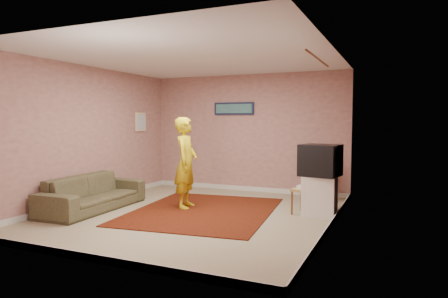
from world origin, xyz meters
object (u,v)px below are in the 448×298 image
at_px(crt_tv, 320,160).
at_px(sofa, 93,193).
at_px(tv_cabinet, 320,196).
at_px(chair_b, 305,183).
at_px(person, 186,163).
at_px(chair_a, 319,172).

xyz_separation_m(crt_tv, sofa, (-3.74, -1.15, -0.62)).
distance_m(tv_cabinet, chair_b, 0.31).
relative_size(crt_tv, chair_b, 1.46).
bearing_deg(sofa, chair_b, -73.91).
bearing_deg(crt_tv, sofa, -153.42).
xyz_separation_m(chair_b, sofa, (-3.50, -1.16, -0.22)).
height_order(tv_cabinet, crt_tv, crt_tv).
relative_size(tv_cabinet, person, 0.41).
bearing_deg(person, chair_b, -92.54).
relative_size(tv_cabinet, chair_a, 1.31).
height_order(crt_tv, chair_a, crt_tv).
relative_size(chair_b, sofa, 0.22).
height_order(tv_cabinet, chair_b, chair_b).
height_order(chair_b, person, person).
relative_size(chair_a, person, 0.31).
relative_size(chair_b, person, 0.28).
height_order(tv_cabinet, chair_a, chair_a).
distance_m(tv_cabinet, chair_a, 1.38).
bearing_deg(person, chair_a, -63.27).
bearing_deg(crt_tv, chair_a, 110.22).
xyz_separation_m(crt_tv, chair_b, (-0.24, 0.01, -0.40)).
relative_size(crt_tv, chair_a, 1.35).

